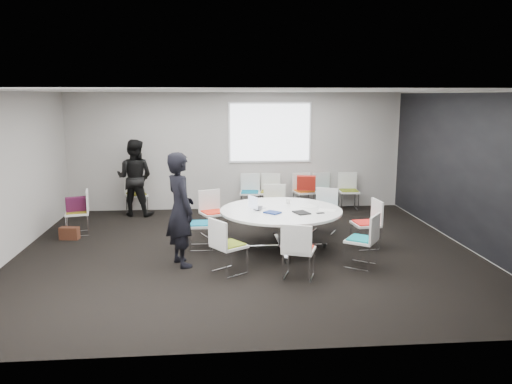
{
  "coord_description": "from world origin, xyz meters",
  "views": [
    {
      "loc": [
        -0.56,
        -8.46,
        2.73
      ],
      "look_at": [
        0.2,
        0.4,
        1.0
      ],
      "focal_mm": 35.0,
      "sensor_mm": 36.0,
      "label": 1
    }
  ],
  "objects": [
    {
      "name": "chair_back_a",
      "position": [
        0.29,
        3.16,
        0.28
      ],
      "size": [
        0.51,
        0.5,
        0.88
      ],
      "rotation": [
        0.0,
        0.0,
        3.02
      ],
      "color": "silver",
      "rests_on": "ground"
    },
    {
      "name": "cup",
      "position": [
        0.82,
        0.57,
        0.78
      ],
      "size": [
        0.08,
        0.08,
        0.09
      ],
      "primitive_type": "cylinder",
      "color": "white",
      "rests_on": "conference_table"
    },
    {
      "name": "chair_ring_h",
      "position": [
        1.79,
        -0.94,
        0.28
      ],
      "size": [
        0.63,
        0.63,
        0.88
      ],
      "rotation": [
        0.0,
        0.0,
        7.24
      ],
      "color": "silver",
      "rests_on": "ground"
    },
    {
      "name": "chair_ring_a",
      "position": [
        2.17,
        0.07,
        0.28
      ],
      "size": [
        0.49,
        0.5,
        0.88
      ],
      "rotation": [
        0.0,
        0.0,
        1.67
      ],
      "color": "silver",
      "rests_on": "ground"
    },
    {
      "name": "person_back",
      "position": [
        -2.36,
        2.98,
        0.88
      ],
      "size": [
        0.98,
        0.84,
        1.75
      ],
      "primitive_type": "imported",
      "rotation": [
        0.0,
        0.0,
        2.91
      ],
      "color": "black",
      "rests_on": "ground"
    },
    {
      "name": "papers_right",
      "position": [
        1.18,
        0.3,
        0.73
      ],
      "size": [
        0.36,
        0.36,
        0.0
      ],
      "primitive_type": "cube",
      "rotation": [
        0.0,
        0.0,
        0.8
      ],
      "color": "white",
      "rests_on": "conference_table"
    },
    {
      "name": "chair_back_c",
      "position": [
        1.6,
        3.17,
        0.28
      ],
      "size": [
        0.55,
        0.54,
        0.88
      ],
      "rotation": [
        0.0,
        0.0,
        3.36
      ],
      "color": "silver",
      "rests_on": "ground"
    },
    {
      "name": "person_main",
      "position": [
        -1.1,
        -0.59,
        0.93
      ],
      "size": [
        0.68,
        0.8,
        1.85
      ],
      "primitive_type": "imported",
      "rotation": [
        0.0,
        0.0,
        2.0
      ],
      "color": "black",
      "rests_on": "ground"
    },
    {
      "name": "chair_person_back",
      "position": [
        -2.37,
        3.14,
        0.28
      ],
      "size": [
        0.59,
        0.59,
        0.88
      ],
      "rotation": [
        0.0,
        0.0,
        3.52
      ],
      "color": "silver",
      "rests_on": "ground"
    },
    {
      "name": "chair_ring_c",
      "position": [
        0.7,
        1.65,
        0.28
      ],
      "size": [
        0.5,
        0.49,
        0.88
      ],
      "rotation": [
        0.0,
        0.0,
        3.04
      ],
      "color": "silver",
      "rests_on": "ground"
    },
    {
      "name": "chair_back_d",
      "position": [
        2.11,
        3.16,
        0.28
      ],
      "size": [
        0.58,
        0.57,
        0.88
      ],
      "rotation": [
        0.0,
        0.0,
        3.45
      ],
      "color": "silver",
      "rests_on": "ground"
    },
    {
      "name": "notebook_black",
      "position": [
        0.94,
        -0.19,
        0.74
      ],
      "size": [
        0.31,
        0.36,
        0.02
      ],
      "primitive_type": "cube",
      "rotation": [
        0.0,
        0.0,
        0.33
      ],
      "color": "black",
      "rests_on": "conference_table"
    },
    {
      "name": "projection_screen",
      "position": [
        0.8,
        3.46,
        1.85
      ],
      "size": [
        1.9,
        0.03,
        1.35
      ],
      "primitive_type": "cube",
      "color": "white",
      "rests_on": "room_shell"
    },
    {
      "name": "chair_ring_f",
      "position": [
        -0.36,
        -1.05,
        0.28
      ],
      "size": [
        0.63,
        0.63,
        0.88
      ],
      "rotation": [
        0.0,
        0.0,
        5.32
      ],
      "color": "silver",
      "rests_on": "ground"
    },
    {
      "name": "chair_ring_d",
      "position": [
        -0.58,
        1.15,
        0.28
      ],
      "size": [
        0.6,
        0.59,
        0.88
      ],
      "rotation": [
        0.0,
        0.0,
        3.54
      ],
      "color": "silver",
      "rests_on": "ground"
    },
    {
      "name": "chair_ring_e",
      "position": [
        -0.81,
        0.28,
        0.28
      ],
      "size": [
        0.45,
        0.46,
        0.88
      ],
      "rotation": [
        0.0,
        0.0,
        4.72
      ],
      "color": "silver",
      "rests_on": "ground"
    },
    {
      "name": "chair_spare_left",
      "position": [
        -3.26,
        1.42,
        0.28
      ],
      "size": [
        0.54,
        0.55,
        0.88
      ],
      "rotation": [
        0.0,
        0.0,
        1.79
      ],
      "color": "silver",
      "rests_on": "ground"
    },
    {
      "name": "tablet_folio",
      "position": [
        0.44,
        -0.15,
        0.74
      ],
      "size": [
        0.33,
        0.32,
        0.03
      ],
      "primitive_type": "cube",
      "rotation": [
        0.0,
        0.0,
        -0.75
      ],
      "color": "navy",
      "rests_on": "conference_table"
    },
    {
      "name": "room_shell",
      "position": [
        0.09,
        0.0,
        1.4
      ],
      "size": [
        8.08,
        7.08,
        2.88
      ],
      "color": "black",
      "rests_on": "ground"
    },
    {
      "name": "chair_back_e",
      "position": [
        2.69,
        3.14,
        0.28
      ],
      "size": [
        0.49,
        0.48,
        0.88
      ],
      "rotation": [
        0.0,
        0.0,
        3.08
      ],
      "color": "silver",
      "rests_on": "ground"
    },
    {
      "name": "chair_back_b",
      "position": [
        0.77,
        3.16,
        0.28
      ],
      "size": [
        0.55,
        0.54,
        0.88
      ],
      "rotation": [
        0.0,
        0.0,
        2.91
      ],
      "color": "silver",
      "rests_on": "ground"
    },
    {
      "name": "red_jacket",
      "position": [
        1.6,
        2.94,
        0.7
      ],
      "size": [
        0.46,
        0.25,
        0.36
      ],
      "primitive_type": "cube",
      "rotation": [
        0.17,
        0.0,
        -0.2
      ],
      "color": "#AC1F15",
      "rests_on": "chair_back_c"
    },
    {
      "name": "laptop_lid",
      "position": [
        0.12,
        0.17,
        0.86
      ],
      "size": [
        0.15,
        0.28,
        0.22
      ],
      "primitive_type": "cube",
      "rotation": [
        0.0,
        0.0,
        2.03
      ],
      "color": "silver",
      "rests_on": "conference_table"
    },
    {
      "name": "brown_bag",
      "position": [
        -3.35,
        1.07,
        0.12
      ],
      "size": [
        0.38,
        0.21,
        0.24
      ],
      "primitive_type": "cube",
      "rotation": [
        0.0,
        0.0,
        -0.15
      ],
      "color": "#492517",
      "rests_on": "ground"
    },
    {
      "name": "maroon_bag",
      "position": [
        -3.27,
        1.41,
        0.62
      ],
      "size": [
        0.42,
        0.26,
        0.28
      ],
      "primitive_type": "cube",
      "rotation": [
        0.0,
        0.0,
        0.33
      ],
      "color": "#481331",
      "rests_on": "chair_spare_left"
    },
    {
      "name": "chair_ring_b",
      "position": [
        1.64,
        1.16,
        0.28
      ],
      "size": [
        0.62,
        0.61,
        0.88
      ],
      "rotation": [
        0.0,
        0.0,
        2.64
      ],
      "color": "silver",
      "rests_on": "ground"
    },
    {
      "name": "papers_front",
      "position": [
        1.43,
        -0.0,
        0.73
      ],
      "size": [
        0.36,
        0.31,
        0.0
      ],
      "primitive_type": "cube",
      "rotation": [
        0.0,
        0.0,
        -0.41
      ],
      "color": "white",
      "rests_on": "conference_table"
    },
    {
      "name": "laptop",
      "position": [
        0.27,
        0.18,
        0.74
      ],
      "size": [
        0.28,
        0.37,
        0.03
      ],
      "primitive_type": "imported",
      "rotation": [
        0.0,
        0.0,
        1.34
      ],
      "color": "#333338",
      "rests_on": "conference_table"
    },
    {
      "name": "chair_ring_g",
      "position": [
        0.69,
        -1.37,
        0.28
      ],
      "size": [
        0.59,
        0.58,
        0.88
      ],
      "rotation": [
        0.0,
        0.0,
        5.92
      ],
      "color": "silver",
      "rests_on": "ground"
    },
    {
      "name": "phone",
      "position": [
        1.26,
        -0.23,
        0.73
      ],
      "size": [
        0.15,
        0.1,
        0.01
      ],
      "primitive_type": "cube",
      "rotation": [
        0.0,
        0.0,
        0.25
      ],
      "color": "black",
      "rests_on": "conference_table"
    },
    {
      "name": "conference_table",
      "position": [
        0.62,
        0.13,
        0.53
      ],
      "size": [
        2.17,
        2.17,
        0.73
      ],
      "color": "silver",
      "rests_on": "ground"
    }
  ]
}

